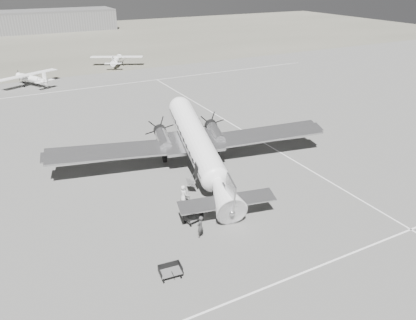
% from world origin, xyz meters
% --- Properties ---
extents(ground, '(260.00, 260.00, 0.00)m').
position_xyz_m(ground, '(0.00, 0.00, 0.00)').
color(ground, '#61615E').
rests_on(ground, ground).
extents(taxi_line_near, '(60.00, 0.15, 0.01)m').
position_xyz_m(taxi_line_near, '(0.00, -14.00, 0.01)').
color(taxi_line_near, silver).
rests_on(taxi_line_near, ground).
extents(taxi_line_right, '(0.15, 80.00, 0.01)m').
position_xyz_m(taxi_line_right, '(12.00, 0.00, 0.01)').
color(taxi_line_right, silver).
rests_on(taxi_line_right, ground).
extents(taxi_line_horizon, '(90.00, 0.15, 0.01)m').
position_xyz_m(taxi_line_horizon, '(0.00, 40.00, 0.01)').
color(taxi_line_horizon, silver).
rests_on(taxi_line_horizon, ground).
extents(grass_infield, '(260.00, 90.00, 0.01)m').
position_xyz_m(grass_infield, '(0.00, 95.00, 0.00)').
color(grass_infield, '#696759').
rests_on(grass_infield, ground).
extents(hangar_main, '(42.00, 14.00, 6.60)m').
position_xyz_m(hangar_main, '(5.00, 120.00, 3.30)').
color(hangar_main, slate).
rests_on(hangar_main, ground).
extents(dc3_airliner, '(32.36, 25.36, 5.53)m').
position_xyz_m(dc3_airliner, '(1.83, 2.44, 2.76)').
color(dc3_airliner, '#B6B6B9').
rests_on(dc3_airliner, ground).
extents(light_plane_left, '(13.80, 12.93, 2.27)m').
position_xyz_m(light_plane_left, '(-8.92, 46.08, 1.13)').
color(light_plane_left, white).
rests_on(light_plane_left, ground).
extents(light_plane_right, '(13.69, 12.73, 2.27)m').
position_xyz_m(light_plane_right, '(8.89, 54.87, 1.13)').
color(light_plane_right, white).
rests_on(light_plane_right, ground).
extents(baggage_cart_near, '(1.69, 1.36, 0.84)m').
position_xyz_m(baggage_cart_near, '(-2.46, -5.20, 0.42)').
color(baggage_cart_near, '#535353').
rests_on(baggage_cart_near, ground).
extents(baggage_cart_far, '(1.65, 1.24, 0.87)m').
position_xyz_m(baggage_cart_far, '(-6.58, -10.28, 0.44)').
color(baggage_cart_far, '#535353').
rests_on(baggage_cart_far, ground).
extents(ground_crew, '(0.78, 0.72, 1.78)m').
position_xyz_m(ground_crew, '(-2.85, -7.19, 0.89)').
color(ground_crew, '#323232').
rests_on(ground_crew, ground).
extents(ramp_agent, '(0.91, 1.00, 1.66)m').
position_xyz_m(ramp_agent, '(-2.15, -3.61, 0.83)').
color(ramp_agent, beige).
rests_on(ramp_agent, ground).
extents(passenger, '(0.65, 0.83, 1.50)m').
position_xyz_m(passenger, '(-1.80, -1.85, 0.75)').
color(passenger, silver).
rests_on(passenger, ground).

